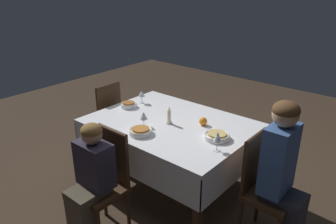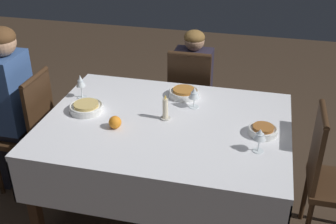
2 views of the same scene
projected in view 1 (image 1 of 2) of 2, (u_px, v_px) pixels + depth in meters
The scene contains 15 objects.
ground_plane at pixel (170, 186), 3.43m from camera, with size 8.00×8.00×0.00m, color #3D2D21.
dining_table at pixel (171, 130), 3.18m from camera, with size 1.52×1.14×0.74m.
chair_west at pixel (263, 185), 2.59m from camera, with size 0.37×0.36×0.93m.
chair_north at pixel (106, 179), 2.67m from camera, with size 0.36×0.37×0.93m.
chair_east at pixel (104, 117), 3.84m from camera, with size 0.37×0.36×0.93m.
person_adult_denim at pixel (284, 170), 2.43m from camera, with size 0.34×0.30×1.24m.
person_child_dark at pixel (90, 181), 2.53m from camera, with size 0.30×0.33×1.03m.
bowl_west at pixel (217, 136), 2.81m from camera, with size 0.22×0.22×0.06m.
wine_glass_west at pixel (217, 137), 2.59m from camera, with size 0.07×0.07×0.17m.
bowl_north at pixel (141, 131), 2.90m from camera, with size 0.21×0.21×0.06m.
wine_glass_north at pixel (144, 116), 3.03m from camera, with size 0.07×0.07×0.14m.
bowl_east at pixel (129, 105), 3.50m from camera, with size 0.17×0.17×0.06m.
wine_glass_east at pixel (142, 94), 3.59m from camera, with size 0.07×0.07×0.14m.
candle_centerpiece at pixel (169, 117), 3.10m from camera, with size 0.06×0.06×0.16m.
orange_fruit at pixel (203, 121), 3.07m from camera, with size 0.08×0.08×0.08m, color orange.
Camera 1 is at (-1.84, 2.21, 2.04)m, focal length 35.00 mm.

